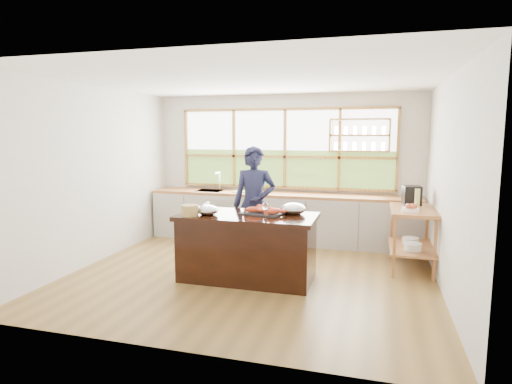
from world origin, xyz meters
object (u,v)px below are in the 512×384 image
at_px(island, 247,247).
at_px(cook, 254,205).
at_px(espresso_machine, 412,195).
at_px(wicker_basket, 190,210).

distance_m(island, cook, 0.93).
xyz_separation_m(cook, espresso_machine, (2.32, 0.66, 0.15)).
height_order(island, cook, cook).
height_order(espresso_machine, wicker_basket, espresso_machine).
bearing_deg(cook, wicker_basket, -127.36).
distance_m(island, espresso_machine, 2.70).
height_order(island, espresso_machine, espresso_machine).
xyz_separation_m(island, wicker_basket, (-0.71, -0.28, 0.52)).
bearing_deg(espresso_machine, cook, -171.69).
relative_size(cook, wicker_basket, 7.93).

